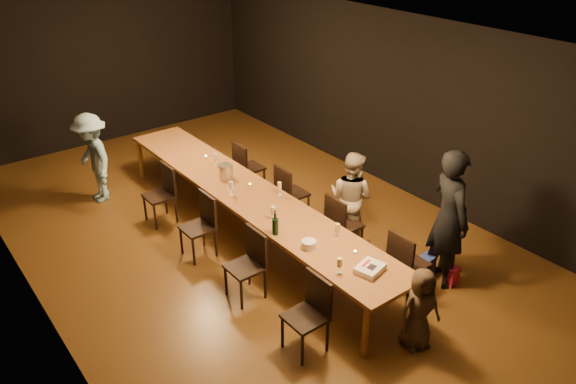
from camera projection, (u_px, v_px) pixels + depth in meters
ground at (249, 235)px, 8.56m from camera, size 10.00×10.00×0.00m
room_shell at (243, 105)px, 7.59m from camera, size 6.04×10.04×3.02m
table at (247, 195)px, 8.23m from camera, size 0.90×6.00×0.75m
chair_right_0 at (409, 263)px, 7.12m from camera, size 0.42×0.42×0.93m
chair_right_1 at (344, 224)px, 7.96m from camera, size 0.42×0.42×0.93m
chair_right_2 at (292, 193)px, 8.80m from camera, size 0.42×0.42×0.93m
chair_right_3 at (250, 167)px, 9.64m from camera, size 0.42×0.42×0.93m
chair_left_0 at (305, 317)px, 6.20m from camera, size 0.42×0.42×0.93m
chair_left_1 at (245, 267)px, 7.04m from camera, size 0.42×0.42×0.93m
chair_left_2 at (197, 227)px, 7.88m from camera, size 0.42×0.42×0.93m
chair_left_3 at (159, 195)px, 8.72m from camera, size 0.42×0.42×0.93m
woman_birthday at (449, 218)px, 7.15m from camera, size 0.66×0.80×1.89m
woman_tan at (351, 197)px, 8.15m from camera, size 0.72×0.82×1.42m
man_blue at (93, 158)px, 9.23m from camera, size 0.57×0.99×1.53m
child at (420, 309)px, 6.25m from camera, size 0.57×0.45×1.02m
gift_bag_red at (452, 277)px, 7.42m from camera, size 0.22×0.14×0.24m
gift_bag_blue at (425, 267)px, 7.55m from camera, size 0.28×0.21×0.32m
birthday_cake at (370, 269)px, 6.45m from camera, size 0.38×0.33×0.08m
plate_stack at (309, 244)px, 6.88m from camera, size 0.20×0.20×0.10m
champagne_bottle at (275, 222)px, 7.10m from camera, size 0.10×0.10×0.35m
ice_bucket at (226, 172)px, 8.54m from camera, size 0.28×0.28×0.24m
wineglass_0 at (339, 266)px, 6.39m from camera, size 0.06×0.06×0.21m
wineglass_1 at (337, 231)px, 7.05m from camera, size 0.06×0.06×0.21m
wineglass_2 at (273, 213)px, 7.45m from camera, size 0.06×0.06×0.21m
wineglass_3 at (279, 189)px, 8.08m from camera, size 0.06×0.06×0.21m
wineglass_4 at (231, 188)px, 8.09m from camera, size 0.06×0.06×0.21m
wineglass_5 at (216, 160)px, 8.97m from camera, size 0.06×0.06×0.21m
tealight_near at (355, 252)px, 6.79m from camera, size 0.05×0.05×0.03m
tealight_mid at (250, 185)px, 8.38m from camera, size 0.05×0.05×0.03m
tealight_far at (206, 157)px, 9.28m from camera, size 0.05×0.05×0.03m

